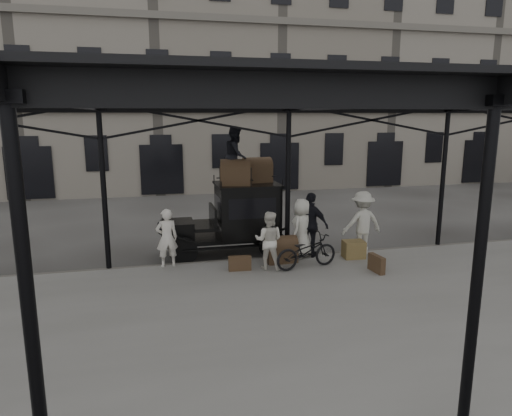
{
  "coord_description": "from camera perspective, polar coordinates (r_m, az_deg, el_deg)",
  "views": [
    {
      "loc": [
        -3.8,
        -10.29,
        4.19
      ],
      "look_at": [
        -1.03,
        1.6,
        1.7
      ],
      "focal_mm": 32.0,
      "sensor_mm": 36.0,
      "label": 1
    }
  ],
  "objects": [
    {
      "name": "steamer_trunk_roof_near",
      "position": [
        13.35,
        -2.58,
        4.23
      ],
      "size": [
        0.95,
        0.69,
        0.63
      ],
      "primitive_type": null,
      "rotation": [
        0.0,
        0.0,
        -0.2
      ],
      "color": "#4A3722",
      "rests_on": "taxi"
    },
    {
      "name": "wicker_hamper",
      "position": [
        13.48,
        12.11,
        -5.07
      ],
      "size": [
        0.63,
        0.49,
        0.5
      ],
      "primitive_type": "cube",
      "rotation": [
        0.0,
        0.0,
        -0.07
      ],
      "color": "olive",
      "rests_on": "platform"
    },
    {
      "name": "porter_right",
      "position": [
        13.79,
        13.13,
        -1.8
      ],
      "size": [
        1.23,
        0.73,
        1.87
      ],
      "primitive_type": "imported",
      "rotation": [
        0.0,
        0.0,
        3.18
      ],
      "color": "beige",
      "rests_on": "platform"
    },
    {
      "name": "taxi",
      "position": [
        13.83,
        -2.39,
        -0.95
      ],
      "size": [
        3.65,
        1.55,
        2.18
      ],
      "color": "black",
      "rests_on": "ground"
    },
    {
      "name": "canopy",
      "position": [
        9.38,
        11.1,
        13.8
      ],
      "size": [
        22.5,
        9.0,
        4.74
      ],
      "color": "black",
      "rests_on": "ground"
    },
    {
      "name": "porter_left",
      "position": [
        12.52,
        -11.08,
        -3.69
      ],
      "size": [
        0.62,
        0.45,
        1.6
      ],
      "primitive_type": "imported",
      "rotation": [
        0.0,
        0.0,
        3.26
      ],
      "color": "silver",
      "rests_on": "platform"
    },
    {
      "name": "platform",
      "position": [
        10.0,
        10.74,
        -12.98
      ],
      "size": [
        28.0,
        8.0,
        0.15
      ],
      "primitive_type": "cube",
      "color": "slate",
      "rests_on": "ground"
    },
    {
      "name": "bicycle",
      "position": [
        12.33,
        6.33,
        -5.38
      ],
      "size": [
        1.88,
        0.97,
        0.94
      ],
      "primitive_type": "imported",
      "rotation": [
        0.0,
        0.0,
        1.77
      ],
      "color": "black",
      "rests_on": "platform"
    },
    {
      "name": "porter_roof",
      "position": [
        13.45,
        -2.51,
        6.58
      ],
      "size": [
        0.88,
        0.99,
        1.7
      ],
      "primitive_type": "imported",
      "rotation": [
        0.0,
        0.0,
        1.24
      ],
      "color": "black",
      "rests_on": "taxi"
    },
    {
      "name": "ground",
      "position": [
        11.74,
        6.76,
        -9.46
      ],
      "size": [
        120.0,
        120.0,
        0.0
      ],
      "primitive_type": "plane",
      "color": "#383533",
      "rests_on": "ground"
    },
    {
      "name": "steamer_trunk_platform",
      "position": [
        12.83,
        3.17,
        -5.39
      ],
      "size": [
        0.87,
        0.56,
        0.62
      ],
      "primitive_type": null,
      "rotation": [
        0.0,
        0.0,
        0.05
      ],
      "color": "#4A3722",
      "rests_on": "platform"
    },
    {
      "name": "steamer_trunk_roof_far",
      "position": [
        13.94,
        0.12,
        4.55
      ],
      "size": [
        0.92,
        0.63,
        0.63
      ],
      "primitive_type": null,
      "rotation": [
        0.0,
        0.0,
        0.12
      ],
      "color": "#4A3722",
      "rests_on": "taxi"
    },
    {
      "name": "porter_official",
      "position": [
        13.25,
        6.85,
        -2.1
      ],
      "size": [
        1.08,
        1.12,
        1.88
      ],
      "primitive_type": "imported",
      "rotation": [
        0.0,
        0.0,
        2.31
      ],
      "color": "black",
      "rests_on": "platform"
    },
    {
      "name": "porter_midleft",
      "position": [
        12.13,
        1.6,
        -4.06
      ],
      "size": [
        0.94,
        0.85,
        1.56
      ],
      "primitive_type": "imported",
      "rotation": [
        0.0,
        0.0,
        2.72
      ],
      "color": "silver",
      "rests_on": "platform"
    },
    {
      "name": "suitcase_flat",
      "position": [
        12.14,
        -2.04,
        -6.92
      ],
      "size": [
        0.61,
        0.19,
        0.4
      ],
      "primitive_type": "cube",
      "rotation": [
        0.0,
        0.0,
        -0.07
      ],
      "color": "#4A3722",
      "rests_on": "platform"
    },
    {
      "name": "porter_centre",
      "position": [
        13.18,
        5.76,
        -2.51
      ],
      "size": [
        0.98,
        0.97,
        1.71
      ],
      "primitive_type": "imported",
      "rotation": [
        0.0,
        0.0,
        3.9
      ],
      "color": "beige",
      "rests_on": "platform"
    },
    {
      "name": "building_frontage",
      "position": [
        28.68,
        -5.71,
        17.11
      ],
      "size": [
        64.0,
        8.0,
        14.0
      ],
      "primitive_type": "cube",
      "color": "slate",
      "rests_on": "ground"
    },
    {
      "name": "suitcase_upright",
      "position": [
        12.43,
        14.83,
        -6.74
      ],
      "size": [
        0.21,
        0.61,
        0.45
      ],
      "primitive_type": "cube",
      "rotation": [
        0.0,
        0.0,
        0.11
      ],
      "color": "#4A3722",
      "rests_on": "platform"
    }
  ]
}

